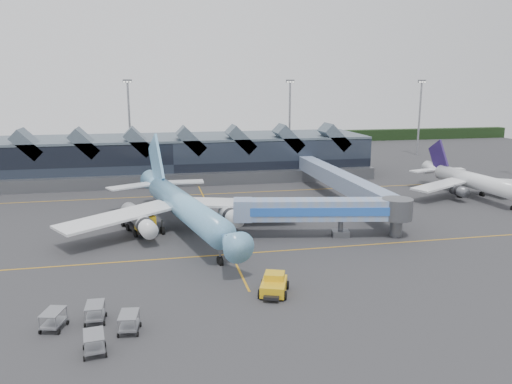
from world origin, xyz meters
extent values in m
plane|color=#2C2D2F|center=(0.00, 0.00, 0.00)|extent=(260.00, 260.00, 0.00)
cube|color=#C28516|center=(0.00, -8.00, 0.01)|extent=(120.00, 0.25, 0.01)
cube|color=#C28516|center=(0.00, 28.00, 0.01)|extent=(120.00, 0.25, 0.01)
cube|color=#C28516|center=(0.00, 10.00, 0.01)|extent=(0.25, 60.00, 0.01)
cube|color=black|center=(0.00, 110.00, 2.00)|extent=(260.00, 4.00, 4.00)
cube|color=black|center=(-5.00, 48.00, 4.50)|extent=(90.00, 20.00, 9.00)
cube|color=#505F6B|center=(-5.00, 48.00, 9.20)|extent=(90.00, 20.00, 0.60)
cube|color=#5A5C61|center=(-5.00, 37.00, 1.30)|extent=(90.00, 2.50, 2.60)
cube|color=#505F6B|center=(-34.00, 41.00, 9.30)|extent=(6.43, 6.00, 6.43)
cube|color=#505F6B|center=(-23.00, 41.00, 9.30)|extent=(6.43, 6.00, 6.43)
cube|color=#505F6B|center=(-12.00, 41.00, 9.30)|extent=(6.43, 6.00, 6.43)
cube|color=#505F6B|center=(-1.00, 41.00, 9.30)|extent=(6.43, 6.00, 6.43)
cube|color=#505F6B|center=(10.00, 41.00, 9.30)|extent=(6.43, 6.00, 6.43)
cube|color=#505F6B|center=(21.00, 41.00, 9.30)|extent=(6.43, 6.00, 6.43)
cube|color=#505F6B|center=(32.00, 41.00, 9.30)|extent=(6.43, 6.00, 6.43)
cylinder|color=gray|center=(-15.00, 72.00, 11.00)|extent=(0.56, 0.56, 22.00)
cube|color=#5A5C61|center=(-15.00, 72.00, 22.00)|extent=(2.40, 0.50, 0.90)
cylinder|color=gray|center=(30.00, 72.00, 11.00)|extent=(0.56, 0.56, 22.00)
cube|color=#5A5C61|center=(30.00, 72.00, 22.00)|extent=(2.40, 0.50, 0.90)
cylinder|color=gray|center=(70.00, 70.00, 11.00)|extent=(0.56, 0.56, 22.00)
cube|color=#5A5C61|center=(70.00, 70.00, 22.00)|extent=(2.40, 0.50, 0.90)
cylinder|color=#62A3C6|center=(-5.05, 2.31, 3.96)|extent=(10.22, 29.82, 3.67)
cone|color=#62A3C6|center=(-1.16, -14.68, 3.96)|extent=(4.72, 5.79, 3.67)
cube|color=black|center=(-1.02, -15.30, 4.73)|extent=(1.43, 0.64, 0.48)
cone|color=#62A3C6|center=(-9.13, 20.13, 4.24)|extent=(5.10, 7.45, 3.67)
cube|color=white|center=(-14.48, 1.42, 3.32)|extent=(17.16, 13.31, 1.21)
cube|color=white|center=(3.82, 5.61, 3.32)|extent=(17.11, 6.99, 1.21)
cylinder|color=white|center=(-10.68, -1.16, 2.40)|extent=(3.36, 5.48, 2.28)
cylinder|color=white|center=(1.52, 1.64, 2.40)|extent=(3.36, 5.48, 2.28)
cube|color=#62A3C6|center=(-8.75, 18.47, 8.07)|extent=(2.52, 9.26, 10.12)
cube|color=white|center=(-13.26, 17.87, 4.24)|extent=(8.17, 6.12, 0.24)
cube|color=white|center=(-4.44, 19.89, 4.24)|extent=(7.71, 3.12, 0.24)
cylinder|color=#5A5C61|center=(-1.92, -11.36, 1.06)|extent=(0.27, 0.27, 2.13)
cylinder|color=#5A5C61|center=(-8.38, 2.86, 1.06)|extent=(0.27, 0.27, 2.13)
cylinder|color=#5A5C61|center=(-2.30, 4.25, 1.06)|extent=(0.27, 0.27, 2.13)
cylinder|color=black|center=(-1.92, -11.36, 0.38)|extent=(0.73, 1.42, 1.36)
cylinder|color=white|center=(50.53, 14.21, 3.24)|extent=(4.52, 21.21, 3.01)
cone|color=white|center=(49.60, 27.11, 3.47)|extent=(3.35, 5.02, 3.01)
cube|color=white|center=(43.45, 14.66, 2.72)|extent=(13.06, 8.34, 1.00)
cube|color=white|center=(57.48, 15.68, 2.72)|extent=(13.08, 6.79, 1.00)
cylinder|color=#5A5C61|center=(45.96, 12.38, 1.97)|extent=(2.12, 3.73, 1.86)
cylinder|color=#5A5C61|center=(55.32, 13.05, 1.97)|extent=(2.12, 3.73, 1.86)
cube|color=#2A1A50|center=(49.68, 25.91, 6.25)|extent=(0.94, 6.77, 7.33)
cube|color=white|center=(46.28, 25.96, 3.47)|extent=(6.10, 3.79, 0.25)
cube|color=white|center=(53.04, 26.45, 3.47)|extent=(6.01, 3.05, 0.25)
cylinder|color=#5A5C61|center=(47.92, 14.93, 0.87)|extent=(0.28, 0.28, 1.74)
cylinder|color=#5A5C61|center=(53.02, 15.30, 0.87)|extent=(0.28, 0.28, 1.74)
cube|color=#7592C4|center=(13.55, -3.10, 4.01)|extent=(20.11, 6.64, 2.89)
cube|color=blue|center=(13.26, -4.62, 4.01)|extent=(19.57, 3.82, 1.19)
cube|color=#7592C4|center=(2.79, -1.07, 4.01)|extent=(3.13, 3.61, 2.98)
cylinder|color=#5A5C61|center=(16.48, -3.66, 2.01)|extent=(0.70, 0.70, 4.01)
cube|color=#5A5C61|center=(16.48, -3.66, 0.45)|extent=(2.72, 2.40, 0.90)
cylinder|color=black|center=(15.50, -3.47, 0.35)|extent=(0.56, 0.95, 0.90)
cylinder|color=black|center=(17.46, -3.84, 0.35)|extent=(0.56, 0.95, 0.90)
cylinder|color=#5A5C61|center=(24.30, -5.14, 4.01)|extent=(4.38, 4.38, 2.98)
cylinder|color=#5A5C61|center=(24.30, -5.14, 2.01)|extent=(1.79, 1.79, 4.01)
cube|color=black|center=(-11.97, 5.42, 0.79)|extent=(5.50, 9.83, 0.53)
cube|color=gold|center=(-10.80, 2.02, 1.90)|extent=(3.16, 3.03, 2.33)
cube|color=black|center=(-10.52, 1.22, 2.43)|extent=(2.25, 0.91, 1.06)
cylinder|color=silver|center=(-12.38, 6.62, 2.22)|extent=(4.30, 6.59, 2.43)
sphere|color=silver|center=(-13.38, 9.52, 2.22)|extent=(2.33, 2.33, 2.33)
sphere|color=silver|center=(-11.38, 3.72, 2.22)|extent=(2.33, 2.33, 2.33)
cylinder|color=black|center=(-12.19, 1.99, 0.53)|extent=(0.69, 1.12, 1.06)
cylinder|color=black|center=(-9.69, 2.85, 0.53)|extent=(0.69, 1.12, 1.06)
cylinder|color=black|center=(-13.39, 5.49, 0.53)|extent=(0.69, 1.12, 1.06)
cylinder|color=black|center=(-10.89, 6.35, 0.53)|extent=(0.69, 1.12, 1.06)
cylinder|color=black|center=(-14.25, 7.99, 0.53)|extent=(0.69, 1.12, 1.06)
cylinder|color=black|center=(-11.75, 8.85, 0.53)|extent=(0.69, 1.12, 1.06)
cube|color=gold|center=(2.41, -20.93, 0.79)|extent=(3.72, 4.66, 1.13)
cube|color=gold|center=(2.64, -20.29, 1.63)|extent=(2.52, 2.39, 0.79)
cube|color=black|center=(1.68, -22.94, 0.51)|extent=(1.79, 1.39, 0.34)
cylinder|color=black|center=(0.73, -21.75, 0.45)|extent=(0.63, 0.96, 0.90)
cylinder|color=black|center=(3.16, -22.64, 0.45)|extent=(0.63, 0.96, 0.90)
cylinder|color=black|center=(1.66, -19.21, 0.45)|extent=(0.63, 0.96, 0.90)
cylinder|color=black|center=(4.09, -20.10, 0.45)|extent=(0.63, 0.96, 0.90)
cube|color=gray|center=(-15.15, -23.69, 0.62)|extent=(1.61, 2.50, 0.17)
cube|color=gray|center=(-15.15, -23.69, 1.69)|extent=(1.61, 2.50, 0.09)
cylinder|color=black|center=(-14.29, -22.80, 0.20)|extent=(0.14, 0.41, 0.41)
cube|color=gray|center=(-12.03, -26.32, 0.62)|extent=(1.85, 2.65, 0.17)
cube|color=gray|center=(-12.03, -26.32, 1.69)|extent=(1.85, 2.65, 0.09)
cylinder|color=black|center=(-11.09, -25.52, 0.20)|extent=(0.18, 0.42, 0.41)
cube|color=gray|center=(-18.64, -24.43, 0.62)|extent=(2.17, 2.81, 0.17)
cube|color=gray|center=(-18.64, -24.43, 1.69)|extent=(2.17, 2.81, 0.09)
cylinder|color=black|center=(-17.59, -23.78, 0.20)|extent=(0.24, 0.43, 0.41)
cube|color=gray|center=(-14.66, -29.43, 0.62)|extent=(1.91, 2.68, 0.17)
cube|color=gray|center=(-14.66, -29.43, 1.69)|extent=(1.91, 2.68, 0.09)
cylinder|color=black|center=(-13.95, -28.42, 0.20)|extent=(0.19, 0.42, 0.41)
camera|label=1|loc=(-9.41, -68.09, 21.48)|focal=35.00mm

